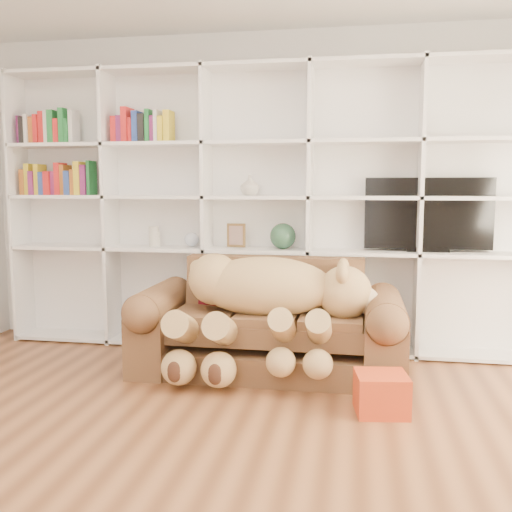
% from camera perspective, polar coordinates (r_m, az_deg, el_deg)
% --- Properties ---
extents(floor, '(5.00, 5.00, 0.00)m').
position_cam_1_polar(floor, '(2.93, -8.25, -21.45)').
color(floor, brown).
rests_on(floor, ground).
extents(wall_back, '(5.00, 0.02, 2.70)m').
position_cam_1_polar(wall_back, '(5.01, 0.55, 6.51)').
color(wall_back, white).
rests_on(wall_back, floor).
extents(bookshelf, '(4.43, 0.35, 2.40)m').
position_cam_1_polar(bookshelf, '(4.92, -2.49, 5.98)').
color(bookshelf, white).
rests_on(bookshelf, floor).
extents(sofa, '(1.99, 0.86, 0.83)m').
position_cam_1_polar(sofa, '(4.34, 1.32, -7.37)').
color(sofa, brown).
rests_on(sofa, floor).
extents(teddy_bear, '(1.48, 0.81, 0.86)m').
position_cam_1_polar(teddy_bear, '(4.12, 0.87, -4.37)').
color(teddy_bear, '#D7B46B').
rests_on(teddy_bear, sofa).
extents(throw_pillow, '(0.37, 0.27, 0.35)m').
position_cam_1_polar(throw_pillow, '(4.49, -3.44, -3.30)').
color(throw_pillow, '#500D1A').
rests_on(throw_pillow, sofa).
extents(gift_box, '(0.35, 0.33, 0.25)m').
position_cam_1_polar(gift_box, '(3.69, 12.42, -13.27)').
color(gift_box, red).
rests_on(gift_box, floor).
extents(tv, '(1.01, 0.18, 0.60)m').
position_cam_1_polar(tv, '(4.83, 16.82, 3.92)').
color(tv, black).
rests_on(tv, bookshelf).
extents(picture_frame, '(0.16, 0.04, 0.20)m').
position_cam_1_polar(picture_frame, '(4.87, -1.99, 2.09)').
color(picture_frame, brown).
rests_on(picture_frame, bookshelf).
extents(green_vase, '(0.22, 0.22, 0.22)m').
position_cam_1_polar(green_vase, '(4.80, 2.70, 2.00)').
color(green_vase, '#295138').
rests_on(green_vase, bookshelf).
extents(figurine_tall, '(0.12, 0.12, 0.18)m').
position_cam_1_polar(figurine_tall, '(5.08, -10.16, 1.94)').
color(figurine_tall, beige).
rests_on(figurine_tall, bookshelf).
extents(figurine_short, '(0.09, 0.09, 0.13)m').
position_cam_1_polar(figurine_short, '(5.07, -9.96, 1.66)').
color(figurine_short, beige).
rests_on(figurine_short, bookshelf).
extents(snow_globe, '(0.13, 0.13, 0.13)m').
position_cam_1_polar(snow_globe, '(4.97, -6.45, 1.66)').
color(snow_globe, silver).
rests_on(snow_globe, bookshelf).
extents(shelf_vase, '(0.18, 0.18, 0.17)m').
position_cam_1_polar(shelf_vase, '(4.83, -0.62, 7.08)').
color(shelf_vase, beige).
rests_on(shelf_vase, bookshelf).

